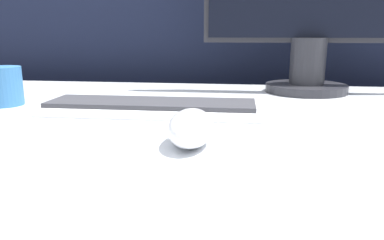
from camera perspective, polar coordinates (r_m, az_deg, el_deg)
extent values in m
cube|color=black|center=(1.22, 4.40, 3.79)|extent=(5.00, 0.03, 1.33)
ellipsoid|color=white|center=(0.49, -0.51, -1.17)|extent=(0.06, 0.11, 0.05)
cube|color=white|center=(0.69, -6.18, 1.61)|extent=(0.40, 0.11, 0.02)
cube|color=#38383D|center=(0.68, -6.20, 2.60)|extent=(0.37, 0.10, 0.01)
cylinder|color=#28282D|center=(0.97, 16.96, 4.67)|extent=(0.20, 0.20, 0.02)
cylinder|color=#28282D|center=(0.96, 17.23, 8.56)|extent=(0.08, 0.08, 0.11)
cylinder|color=teal|center=(0.85, -26.87, 4.62)|extent=(0.08, 0.08, 0.08)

